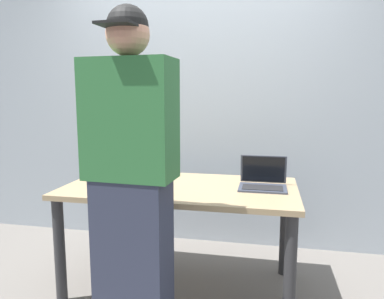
{
  "coord_description": "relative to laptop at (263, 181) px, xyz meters",
  "views": [
    {
      "loc": [
        0.57,
        -2.32,
        1.33
      ],
      "look_at": [
        0.08,
        0.0,
        0.98
      ],
      "focal_mm": 33.94,
      "sensor_mm": 36.0,
      "label": 1
    }
  ],
  "objects": [
    {
      "name": "beer_bottle_amber",
      "position": [
        -1.25,
        0.02,
        0.06
      ],
      "size": [
        0.07,
        0.07,
        0.28
      ],
      "color": "#1E5123",
      "rests_on": "desk"
    },
    {
      "name": "person_figure",
      "position": [
        -0.64,
        -0.71,
        0.12
      ],
      "size": [
        0.46,
        0.31,
        1.76
      ],
      "color": "#2D3347",
      "rests_on": "ground"
    },
    {
      "name": "ground_plane",
      "position": [
        -0.54,
        -0.07,
        -0.77
      ],
      "size": [
        8.0,
        8.0,
        0.0
      ],
      "primitive_type": "plane",
      "color": "slate",
      "rests_on": "ground"
    },
    {
      "name": "beer_bottle_dark",
      "position": [
        -1.18,
        0.08,
        0.08
      ],
      "size": [
        0.08,
        0.08,
        0.32
      ],
      "color": "#472B14",
      "rests_on": "desk"
    },
    {
      "name": "beer_bottle_brown",
      "position": [
        -1.12,
        0.04,
        0.06
      ],
      "size": [
        0.07,
        0.07,
        0.29
      ],
      "color": "brown",
      "rests_on": "desk"
    },
    {
      "name": "laptop",
      "position": [
        0.0,
        0.0,
        0.0
      ],
      "size": [
        0.31,
        0.26,
        0.2
      ],
      "color": "#383D4C",
      "rests_on": "desk"
    },
    {
      "name": "back_wall",
      "position": [
        -0.54,
        0.83,
        0.53
      ],
      "size": [
        6.0,
        0.1,
        2.6
      ],
      "primitive_type": "cube",
      "color": "#99A3AD",
      "rests_on": "ground"
    },
    {
      "name": "desk",
      "position": [
        -0.54,
        -0.07,
        -0.15
      ],
      "size": [
        1.54,
        0.81,
        0.73
      ],
      "color": "#9E8460",
      "rests_on": "ground"
    }
  ]
}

